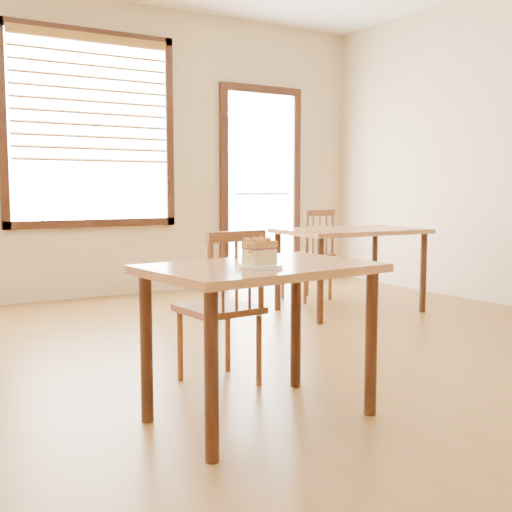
{
  "coord_description": "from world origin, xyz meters",
  "views": [
    {
      "loc": [
        -1.67,
        -2.43,
        1.1
      ],
      "look_at": [
        -0.17,
        0.04,
        0.8
      ],
      "focal_mm": 45.0,
      "sensor_mm": 36.0,
      "label": 1
    }
  ],
  "objects_px": {
    "cafe_chair_second": "(309,254)",
    "cafe_table_main": "(261,288)",
    "cake_slice": "(259,251)",
    "plate": "(259,266)",
    "cafe_chair_main": "(223,306)",
    "cafe_table_second": "(350,239)"
  },
  "relations": [
    {
      "from": "cafe_chair_second",
      "to": "cafe_table_main",
      "type": "bearing_deg",
      "value": 43.53
    },
    {
      "from": "cake_slice",
      "to": "plate",
      "type": "bearing_deg",
      "value": -1.72
    },
    {
      "from": "cafe_chair_main",
      "to": "cake_slice",
      "type": "distance_m",
      "value": 0.8
    },
    {
      "from": "cafe_chair_second",
      "to": "cake_slice",
      "type": "height_order",
      "value": "cafe_chair_second"
    },
    {
      "from": "cafe_table_second",
      "to": "cake_slice",
      "type": "distance_m",
      "value": 3.02
    },
    {
      "from": "cafe_table_main",
      "to": "cafe_table_second",
      "type": "relative_size",
      "value": 0.87
    },
    {
      "from": "cafe_table_main",
      "to": "plate",
      "type": "bearing_deg",
      "value": -128.98
    },
    {
      "from": "cafe_chair_second",
      "to": "cake_slice",
      "type": "distance_m",
      "value": 3.53
    },
    {
      "from": "plate",
      "to": "cafe_table_second",
      "type": "bearing_deg",
      "value": 42.53
    },
    {
      "from": "cafe_table_main",
      "to": "cafe_chair_second",
      "type": "distance_m",
      "value": 3.37
    },
    {
      "from": "cafe_table_main",
      "to": "cake_slice",
      "type": "relative_size",
      "value": 7.54
    },
    {
      "from": "cafe_chair_main",
      "to": "cafe_chair_second",
      "type": "xyz_separation_m",
      "value": [
        2.07,
        2.01,
        0.01
      ]
    },
    {
      "from": "cafe_chair_main",
      "to": "cake_slice",
      "type": "xyz_separation_m",
      "value": [
        -0.18,
        -0.68,
        0.38
      ]
    },
    {
      "from": "cafe_table_main",
      "to": "cafe_table_second",
      "type": "xyz_separation_m",
      "value": [
        2.14,
        1.92,
        0.02
      ]
    },
    {
      "from": "cafe_table_second",
      "to": "cafe_chair_second",
      "type": "height_order",
      "value": "cafe_chair_second"
    },
    {
      "from": "cafe_table_main",
      "to": "cake_slice",
      "type": "xyz_separation_m",
      "value": [
        -0.08,
        -0.12,
        0.19
      ]
    },
    {
      "from": "cafe_chair_main",
      "to": "cafe_chair_second",
      "type": "relative_size",
      "value": 0.97
    },
    {
      "from": "cafe_table_main",
      "to": "cafe_table_second",
      "type": "height_order",
      "value": "same"
    },
    {
      "from": "cafe_chair_second",
      "to": "cafe_chair_main",
      "type": "bearing_deg",
      "value": 37.82
    },
    {
      "from": "plate",
      "to": "cake_slice",
      "type": "xyz_separation_m",
      "value": [
        -0.0,
        -0.0,
        0.07
      ]
    },
    {
      "from": "cafe_table_main",
      "to": "plate",
      "type": "xyz_separation_m",
      "value": [
        -0.08,
        -0.12,
        0.12
      ]
    },
    {
      "from": "cafe_chair_second",
      "to": "plate",
      "type": "bearing_deg",
      "value": 43.79
    }
  ]
}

